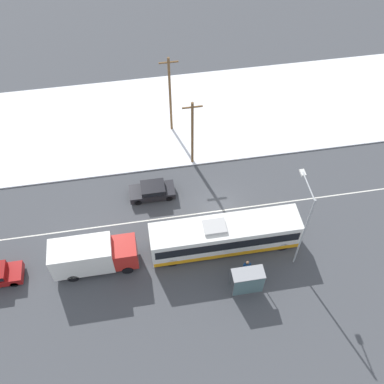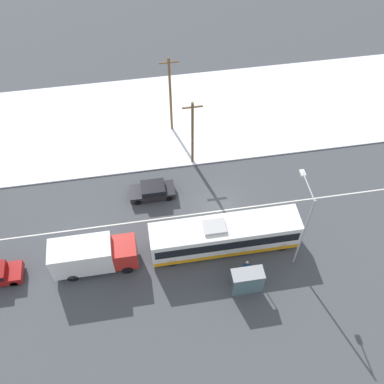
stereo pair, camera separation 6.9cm
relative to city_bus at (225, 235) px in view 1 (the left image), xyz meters
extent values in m
plane|color=#424449|center=(0.42, 3.62, -1.58)|extent=(120.00, 120.00, 0.00)
cube|color=white|center=(0.42, 16.40, -1.52)|extent=(80.00, 14.03, 0.12)
cube|color=silver|center=(0.42, 3.62, -1.58)|extent=(60.00, 0.12, 0.00)
cube|color=white|center=(0.00, 0.00, 0.05)|extent=(12.30, 2.55, 2.72)
cube|color=black|center=(0.00, 0.00, 0.38)|extent=(11.81, 2.57, 1.03)
cube|color=orange|center=(0.00, 0.00, -1.06)|extent=(12.18, 2.57, 0.49)
cube|color=#B2B2B2|center=(-0.92, 0.00, 1.53)|extent=(1.80, 1.40, 0.24)
cylinder|color=black|center=(4.75, -1.14, -1.08)|extent=(1.00, 0.28, 1.00)
cylinder|color=black|center=(4.75, 1.14, -1.08)|extent=(1.00, 0.28, 1.00)
cylinder|color=black|center=(-4.55, -1.14, -1.08)|extent=(1.00, 0.28, 1.00)
cylinder|color=black|center=(-4.55, 1.14, -1.08)|extent=(1.00, 0.28, 1.00)
cube|color=silver|center=(-11.59, -0.21, 0.24)|extent=(4.85, 2.30, 2.65)
cube|color=red|center=(-8.22, -0.21, -0.05)|extent=(1.90, 2.18, 2.07)
cube|color=black|center=(-7.29, -0.21, 0.36)|extent=(0.06, 1.95, 0.91)
cylinder|color=black|center=(-8.22, -1.23, -1.13)|extent=(0.90, 0.26, 0.90)
cylinder|color=black|center=(-8.22, 0.81, -1.13)|extent=(0.90, 0.26, 0.90)
cylinder|color=black|center=(-12.56, -1.23, -1.13)|extent=(0.90, 0.26, 0.90)
cylinder|color=black|center=(-12.56, 0.81, -1.13)|extent=(0.90, 0.26, 0.90)
cube|color=black|center=(-5.41, 6.31, -1.03)|extent=(4.12, 1.80, 0.65)
cube|color=black|center=(-5.31, 6.31, -0.45)|extent=(2.14, 1.66, 0.52)
cube|color=black|center=(-5.31, 6.31, -0.44)|extent=(1.97, 1.69, 0.42)
cylinder|color=black|center=(-6.77, 5.52, -1.26)|extent=(0.64, 0.22, 0.64)
cylinder|color=black|center=(-6.77, 7.10, -1.26)|extent=(0.64, 0.22, 0.64)
cylinder|color=black|center=(-3.95, 5.52, -1.26)|extent=(0.64, 0.22, 0.64)
cylinder|color=black|center=(-3.95, 7.10, -1.26)|extent=(0.64, 0.22, 0.64)
cylinder|color=black|center=(-17.22, -0.96, -1.26)|extent=(0.64, 0.22, 0.64)
cylinder|color=black|center=(-17.22, 0.62, -1.26)|extent=(0.64, 0.22, 0.64)
cylinder|color=#23232D|center=(1.10, -2.79, -1.17)|extent=(0.12, 0.12, 0.81)
cylinder|color=#23232D|center=(1.35, -2.79, -1.17)|extent=(0.12, 0.12, 0.81)
cube|color=#19478C|center=(1.23, -2.79, -0.43)|extent=(0.42, 0.23, 0.67)
sphere|color=#8E6647|center=(1.23, -2.79, 0.05)|extent=(0.28, 0.28, 0.28)
cylinder|color=#19478C|center=(0.96, -2.79, -0.47)|extent=(0.11, 0.11, 0.64)
cylinder|color=#19478C|center=(1.49, -2.79, -0.47)|extent=(0.11, 0.11, 0.64)
cube|color=gray|center=(0.91, -4.09, 0.79)|extent=(2.49, 1.20, 0.06)
cube|color=slate|center=(0.91, -4.67, -0.38)|extent=(2.39, 0.04, 2.16)
cylinder|color=#474C51|center=(-0.30, -3.53, -0.41)|extent=(0.08, 0.08, 2.34)
cylinder|color=#474C51|center=(2.12, -3.53, -0.41)|extent=(0.08, 0.08, 2.34)
cylinder|color=#474C51|center=(-0.30, -4.65, -0.41)|extent=(0.08, 0.08, 2.34)
cylinder|color=#474C51|center=(2.12, -4.65, -0.41)|extent=(0.08, 0.08, 2.34)
cylinder|color=#9EA3A8|center=(5.37, -2.45, 2.67)|extent=(0.14, 0.14, 8.49)
cylinder|color=#9EA3A8|center=(5.37, -1.12, 6.76)|extent=(0.10, 2.66, 0.10)
cube|color=silver|center=(5.37, 0.21, 6.69)|extent=(0.36, 0.60, 0.16)
cylinder|color=brown|center=(-1.11, 9.80, 2.20)|extent=(0.24, 0.24, 7.56)
cube|color=brown|center=(-1.11, 9.80, 5.48)|extent=(1.80, 0.12, 0.12)
cylinder|color=brown|center=(-2.48, 14.69, 2.81)|extent=(0.24, 0.24, 8.78)
cube|color=brown|center=(-2.48, 14.69, 6.70)|extent=(1.80, 0.12, 0.12)
camera|label=1|loc=(-5.88, -19.18, 31.29)|focal=42.00mm
camera|label=2|loc=(-5.82, -19.19, 31.29)|focal=42.00mm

